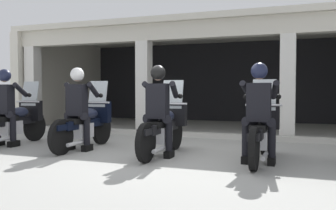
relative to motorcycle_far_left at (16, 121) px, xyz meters
name	(u,v)px	position (x,y,z in m)	size (l,w,h in m)	color
ground_plane	(206,135)	(3.40, 2.94, -0.50)	(80.00, 80.00, 0.00)	#999993
station_building	(231,63)	(3.51, 5.58, 1.52)	(12.25, 5.07, 3.07)	black
kerb_strip	(206,135)	(3.51, 2.47, -0.44)	(11.75, 0.24, 0.12)	#B7B5AD
motorcycle_far_left	(16,121)	(0.00, 0.00, 0.00)	(0.62, 2.04, 1.35)	black
police_officer_far_left	(5,101)	(0.00, -0.28, 0.44)	(0.63, 0.61, 1.58)	black
motorcycle_left	(86,123)	(1.70, 0.07, 0.00)	(0.62, 2.04, 1.35)	black
police_officer_left	(78,102)	(1.70, -0.21, 0.44)	(0.63, 0.61, 1.58)	black
motorcycle_center	(164,127)	(3.40, -0.03, 0.00)	(0.62, 2.04, 1.35)	black
police_officer_center	(158,103)	(3.40, -0.31, 0.44)	(0.63, 0.61, 1.58)	black
motorcycle_right	(261,130)	(5.10, -0.04, 0.00)	(0.62, 2.04, 1.35)	black
police_officer_right	(259,104)	(5.10, -0.32, 0.44)	(0.63, 0.61, 1.58)	black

